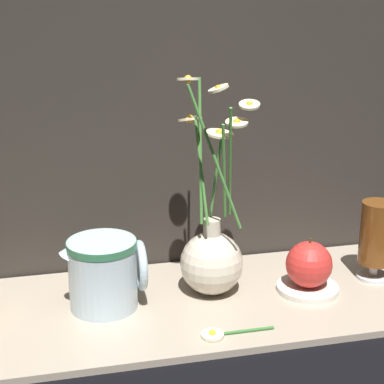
{
  "coord_description": "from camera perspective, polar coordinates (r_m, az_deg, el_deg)",
  "views": [
    {
      "loc": [
        -0.21,
        -0.96,
        0.53
      ],
      "look_at": [
        0.02,
        0.0,
        0.21
      ],
      "focal_mm": 60.0,
      "sensor_mm": 36.0,
      "label": 1
    }
  ],
  "objects": [
    {
      "name": "ground_plane",
      "position": [
        1.12,
        -0.89,
        -10.29
      ],
      "size": [
        6.0,
        6.0,
        0.0
      ],
      "primitive_type": "plane",
      "color": "black"
    },
    {
      "name": "tea_glass",
      "position": [
        1.21,
        16.1,
        -3.72
      ],
      "size": [
        0.06,
        0.06,
        0.15
      ],
      "color": "silver",
      "rests_on": "shelf"
    },
    {
      "name": "ceramic_pitcher",
      "position": [
        1.08,
        -7.79,
        -6.94
      ],
      "size": [
        0.14,
        0.12,
        0.13
      ],
      "color": "silver",
      "rests_on": "shelf"
    },
    {
      "name": "vase_with_flowers",
      "position": [
        1.12,
        1.77,
        -5.7
      ],
      "size": [
        0.14,
        0.16,
        0.38
      ],
      "color": "beige",
      "rests_on": "shelf"
    },
    {
      "name": "loose_daisy",
      "position": [
        1.02,
        2.6,
        -12.46
      ],
      "size": [
        0.12,
        0.04,
        0.01
      ],
      "color": "#336B2D",
      "rests_on": "shelf"
    },
    {
      "name": "orange_fruit",
      "position": [
        1.15,
        10.36,
        -6.34
      ],
      "size": [
        0.08,
        0.08,
        0.09
      ],
      "color": "red",
      "rests_on": "saucer_plate"
    },
    {
      "name": "shelf",
      "position": [
        1.11,
        -0.89,
        -10.02
      ],
      "size": [
        0.9,
        0.33,
        0.01
      ],
      "color": "tan",
      "rests_on": "ground_plane"
    },
    {
      "name": "saucer_plate",
      "position": [
        1.17,
        10.23,
        -8.4
      ],
      "size": [
        0.11,
        0.11,
        0.01
      ],
      "color": "silver",
      "rests_on": "shelf"
    }
  ]
}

